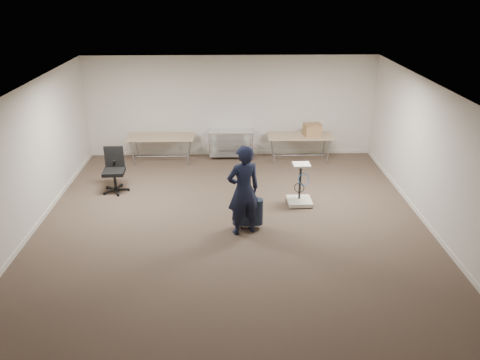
{
  "coord_description": "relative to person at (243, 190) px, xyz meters",
  "views": [
    {
      "loc": [
        -0.05,
        -8.21,
        4.7
      ],
      "look_at": [
        0.16,
        0.3,
        1.0
      ],
      "focal_mm": 35.0,
      "sensor_mm": 36.0,
      "label": 1
    }
  ],
  "objects": [
    {
      "name": "ground",
      "position": [
        -0.22,
        0.03,
        -0.92
      ],
      "size": [
        9.0,
        9.0,
        0.0
      ],
      "primitive_type": "plane",
      "color": "#443629",
      "rests_on": "ground"
    },
    {
      "name": "office_chair",
      "position": [
        -2.98,
        2.07,
        -0.6
      ],
      "size": [
        0.64,
        0.64,
        1.06
      ],
      "color": "black",
      "rests_on": "ground"
    },
    {
      "name": "folding_table_left",
      "position": [
        -2.12,
        3.98,
        -0.24
      ],
      "size": [
        1.8,
        0.75,
        0.73
      ],
      "color": "#A08362",
      "rests_on": "ground"
    },
    {
      "name": "wire_shelf",
      "position": [
        -0.22,
        4.23,
        -0.48
      ],
      "size": [
        1.22,
        0.47,
        0.8
      ],
      "color": "silver",
      "rests_on": "ground"
    },
    {
      "name": "room_shell",
      "position": [
        -0.22,
        1.41,
        -0.87
      ],
      "size": [
        8.0,
        9.0,
        9.0
      ],
      "color": "beige",
      "rests_on": "ground"
    },
    {
      "name": "cardboard_box",
      "position": [
        2.0,
        3.94,
        -0.03
      ],
      "size": [
        0.49,
        0.4,
        0.33
      ],
      "primitive_type": "cube",
      "rotation": [
        0.0,
        0.0,
        0.15
      ],
      "color": "olive",
      "rests_on": "folding_table_right"
    },
    {
      "name": "suitcase",
      "position": [
        0.09,
        0.16,
        -0.55
      ],
      "size": [
        0.4,
        0.23,
        1.08
      ],
      "color": "black",
      "rests_on": "ground"
    },
    {
      "name": "folding_table_right",
      "position": [
        1.68,
        3.98,
        -0.24
      ],
      "size": [
        1.8,
        0.75,
        0.73
      ],
      "color": "#A08362",
      "rests_on": "ground"
    },
    {
      "name": "equipment_cart",
      "position": [
        1.31,
        1.25,
        -0.67
      ],
      "size": [
        0.54,
        0.54,
        0.97
      ],
      "color": "beige",
      "rests_on": "ground"
    },
    {
      "name": "person",
      "position": [
        0.0,
        0.0,
        0.0
      ],
      "size": [
        0.79,
        0.65,
        1.84
      ],
      "primitive_type": "imported",
      "rotation": [
        0.0,
        0.0,
        3.51
      ],
      "color": "black",
      "rests_on": "ground"
    }
  ]
}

